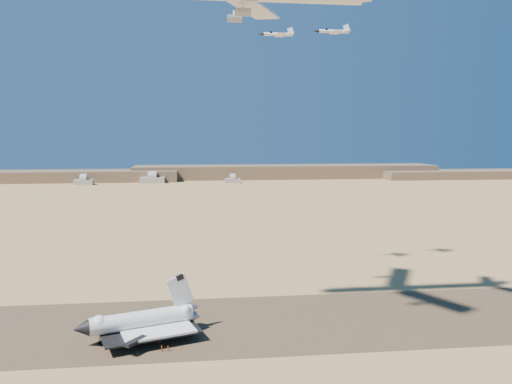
{
  "coord_description": "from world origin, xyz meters",
  "views": [
    {
      "loc": [
        -2.73,
        -149.17,
        57.78
      ],
      "look_at": [
        15.52,
        8.0,
        40.23
      ],
      "focal_mm": 35.0,
      "sensor_mm": 36.0,
      "label": 1
    }
  ],
  "objects": [
    {
      "name": "hangars",
      "position": [
        -64.0,
        478.43,
        4.83
      ],
      "size": [
        200.5,
        29.5,
        30.0
      ],
      "color": "#A6A193",
      "rests_on": "ground"
    },
    {
      "name": "shuttle",
      "position": [
        -19.73,
        -7.68,
        4.72
      ],
      "size": [
        36.08,
        28.92,
        17.58
      ],
      "rotation": [
        0.0,
        0.0,
        0.32
      ],
      "color": "silver",
      "rests_on": "runway"
    },
    {
      "name": "chase_jet_d",
      "position": [
        52.96,
        56.34,
        100.86
      ],
      "size": [
        15.74,
        8.29,
        3.92
      ],
      "rotation": [
        0.0,
        0.0,
        -0.0
      ],
      "color": "silver"
    },
    {
      "name": "ground",
      "position": [
        0.0,
        0.0,
        0.0
      ],
      "size": [
        1200.0,
        1200.0,
        0.0
      ],
      "primitive_type": "plane",
      "color": "tan",
      "rests_on": "ground"
    },
    {
      "name": "crew_a",
      "position": [
        -13.15,
        -18.05,
        0.89
      ],
      "size": [
        0.58,
        0.7,
        1.66
      ],
      "primitive_type": "imported",
      "rotation": [
        0.0,
        0.0,
        1.22
      ],
      "color": "#C9480B",
      "rests_on": "runway"
    },
    {
      "name": "crew_c",
      "position": [
        -11.5,
        -17.81,
        0.85
      ],
      "size": [
        1.04,
        0.81,
        1.58
      ],
      "primitive_type": "imported",
      "rotation": [
        0.0,
        0.0,
        2.72
      ],
      "color": "#C9480B",
      "rests_on": "runway"
    },
    {
      "name": "chase_jet_c",
      "position": [
        29.0,
        50.88,
        98.07
      ],
      "size": [
        14.62,
        7.72,
        3.64
      ],
      "rotation": [
        0.0,
        0.0,
        -0.01
      ],
      "color": "silver"
    },
    {
      "name": "runway",
      "position": [
        0.0,
        0.0,
        0.03
      ],
      "size": [
        600.0,
        50.0,
        0.06
      ],
      "primitive_type": "cube",
      "color": "brown",
      "rests_on": "ground"
    },
    {
      "name": "ridgeline",
      "position": [
        65.32,
        527.31,
        7.63
      ],
      "size": [
        960.0,
        90.0,
        18.0
      ],
      "color": "brown",
      "rests_on": "ground"
    },
    {
      "name": "crew_b",
      "position": [
        -14.13,
        -13.65,
        0.84
      ],
      "size": [
        0.71,
        0.87,
        1.55
      ],
      "primitive_type": "imported",
      "rotation": [
        0.0,
        0.0,
        2.0
      ],
      "color": "#C9480B",
      "rests_on": "runway"
    }
  ]
}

